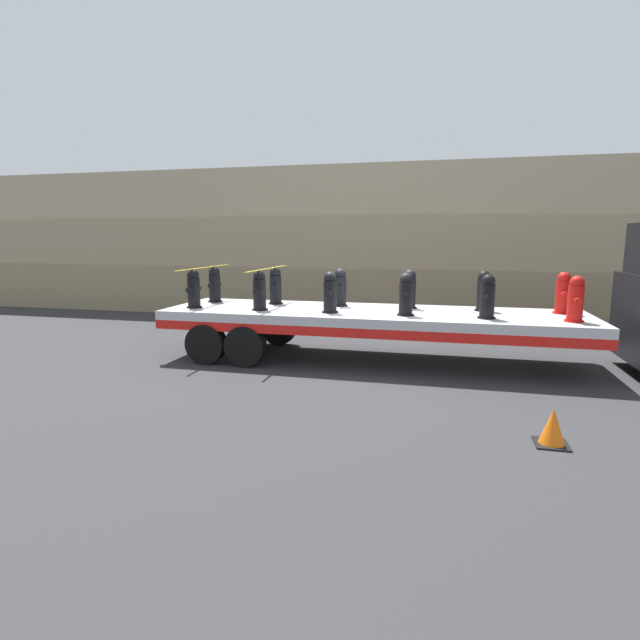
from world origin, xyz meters
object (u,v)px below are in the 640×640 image
object	(u,v)px
fire_hydrant_black_far_0	(215,285)
fire_hydrant_black_near_2	(330,293)
fire_hydrant_black_far_1	(276,286)
fire_hydrant_black_far_3	(409,290)
fire_hydrant_red_far_5	(563,293)
fire_hydrant_black_near_0	(194,289)
fire_hydrant_black_near_4	(487,297)
flatbed_trailer	(349,319)
traffic_cone	(553,427)
fire_hydrant_black_near_3	(406,295)
fire_hydrant_black_near_1	(260,291)
fire_hydrant_black_far_4	(483,291)
fire_hydrant_red_near_5	(576,299)
fire_hydrant_black_far_2	(340,288)

from	to	relation	value
fire_hydrant_black_far_0	fire_hydrant_black_near_2	xyz separation A→B (m)	(3.27, -1.11, 0.00)
fire_hydrant_black_far_1	fire_hydrant_black_far_3	xyz separation A→B (m)	(3.27, 0.00, 0.00)
fire_hydrant_black_far_1	fire_hydrant_red_far_5	world-z (taller)	same
fire_hydrant_red_far_5	fire_hydrant_black_near_0	bearing A→B (deg)	-172.28
fire_hydrant_black_near_2	fire_hydrant_black_near_4	distance (m)	3.27
flatbed_trailer	fire_hydrant_red_far_5	xyz separation A→B (m)	(4.58, 0.55, 0.65)
traffic_cone	fire_hydrant_black_far_0	bearing A→B (deg)	147.05
flatbed_trailer	fire_hydrant_black_far_0	distance (m)	3.69
fire_hydrant_black_far_0	fire_hydrant_black_near_4	size ratio (longest dim) A/B	1.00
fire_hydrant_black_near_3	fire_hydrant_red_far_5	world-z (taller)	same
fire_hydrant_black_near_1	fire_hydrant_black_near_4	bearing A→B (deg)	0.00
fire_hydrant_black_near_4	fire_hydrant_black_far_4	size ratio (longest dim) A/B	1.00
fire_hydrant_black_far_1	fire_hydrant_black_near_2	distance (m)	1.97
fire_hydrant_black_near_4	fire_hydrant_red_far_5	world-z (taller)	same
fire_hydrant_red_near_5	fire_hydrant_red_far_5	world-z (taller)	same
fire_hydrant_black_near_1	fire_hydrant_red_near_5	size ratio (longest dim) A/B	1.00
fire_hydrant_black_far_0	fire_hydrant_black_far_2	distance (m)	3.27
fire_hydrant_black_near_4	fire_hydrant_red_near_5	bearing A→B (deg)	0.00
flatbed_trailer	fire_hydrant_black_far_4	world-z (taller)	fire_hydrant_black_far_4
flatbed_trailer	fire_hydrant_black_far_4	distance (m)	3.07
fire_hydrant_black_far_3	fire_hydrant_black_near_3	bearing A→B (deg)	-90.00
fire_hydrant_black_near_4	fire_hydrant_black_near_3	bearing A→B (deg)	180.00
fire_hydrant_red_far_5	fire_hydrant_black_far_1	bearing A→B (deg)	180.00
fire_hydrant_black_far_0	traffic_cone	xyz separation A→B (m)	(7.18, -4.65, -1.35)
fire_hydrant_black_far_1	traffic_cone	xyz separation A→B (m)	(5.54, -4.65, -1.35)
fire_hydrant_black_near_2	fire_hydrant_black_far_4	size ratio (longest dim) A/B	1.00
fire_hydrant_black_near_3	fire_hydrant_red_near_5	distance (m)	3.27
fire_hydrant_black_near_1	fire_hydrant_black_far_3	bearing A→B (deg)	18.71
fire_hydrant_black_near_0	fire_hydrant_black_far_0	distance (m)	1.11
fire_hydrant_black_far_0	fire_hydrant_black_far_4	size ratio (longest dim) A/B	1.00
fire_hydrant_red_far_5	fire_hydrant_black_near_1	bearing A→B (deg)	-170.39
fire_hydrant_black_far_3	fire_hydrant_black_far_0	bearing A→B (deg)	180.00
fire_hydrant_black_near_1	flatbed_trailer	bearing A→B (deg)	15.81
fire_hydrant_black_far_1	fire_hydrant_black_far_3	world-z (taller)	same
fire_hydrant_black_near_1	fire_hydrant_black_far_4	world-z (taller)	same
fire_hydrant_black_far_1	fire_hydrant_black_far_4	xyz separation A→B (m)	(4.90, 0.00, 0.00)
fire_hydrant_red_far_5	fire_hydrant_black_near_2	bearing A→B (deg)	-167.28
fire_hydrant_black_far_1	traffic_cone	bearing A→B (deg)	-40.01
fire_hydrant_black_far_1	fire_hydrant_red_far_5	xyz separation A→B (m)	(6.54, 0.00, 0.00)
fire_hydrant_red_near_5	fire_hydrant_red_far_5	size ratio (longest dim) A/B	1.00
fire_hydrant_black_near_4	fire_hydrant_red_near_5	size ratio (longest dim) A/B	1.00
fire_hydrant_black_far_0	fire_hydrant_red_near_5	world-z (taller)	same
fire_hydrant_black_near_1	fire_hydrant_red_near_5	world-z (taller)	same
fire_hydrant_black_near_4	traffic_cone	bearing A→B (deg)	-79.80
fire_hydrant_black_near_0	fire_hydrant_black_far_4	distance (m)	6.63
fire_hydrant_black_near_0	fire_hydrant_black_far_3	xyz separation A→B (m)	(4.90, 1.11, 0.00)
fire_hydrant_black_near_0	fire_hydrant_black_far_2	bearing A→B (deg)	18.71
fire_hydrant_black_far_4	fire_hydrant_red_near_5	world-z (taller)	same
fire_hydrant_black_far_2	fire_hydrant_black_far_3	bearing A→B (deg)	0.00
fire_hydrant_black_near_0	fire_hydrant_black_near_2	world-z (taller)	same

